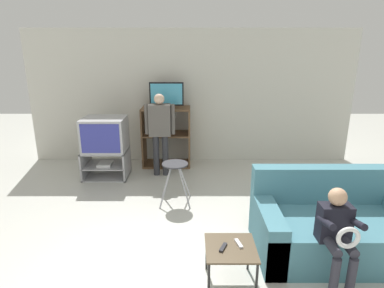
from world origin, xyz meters
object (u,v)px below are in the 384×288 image
at_px(television_flat, 166,96).
at_px(folding_stool, 174,170).
at_px(tv_stand, 106,163).
at_px(remote_control_white, 238,243).
at_px(remote_control_black, 223,247).
at_px(person_standing_adult, 159,127).
at_px(television_main, 104,134).
at_px(media_shelf, 166,136).
at_px(person_seated_child, 337,231).
at_px(snack_table, 230,251).
at_px(couch, 333,227).

relative_size(television_flat, folding_stool, 1.02).
relative_size(tv_stand, remote_control_white, 5.37).
distance_m(television_flat, remote_control_black, 3.60).
bearing_deg(remote_control_white, person_standing_adult, 95.50).
height_order(tv_stand, television_main, television_main).
height_order(media_shelf, remote_control_black, media_shelf).
relative_size(media_shelf, person_seated_child, 1.16).
distance_m(folding_stool, person_standing_adult, 1.21).
relative_size(remote_control_white, person_standing_adult, 0.10).
bearing_deg(folding_stool, remote_control_black, -72.92).
bearing_deg(snack_table, couch, 24.11).
bearing_deg(television_main, media_shelf, 29.41).
relative_size(snack_table, remote_control_black, 3.35).
relative_size(television_flat, person_seated_child, 0.64).
height_order(tv_stand, snack_table, tv_stand).
xyz_separation_m(television_main, snack_table, (1.90, -2.80, -0.42)).
bearing_deg(media_shelf, remote_control_black, -76.87).
bearing_deg(person_standing_adult, remote_control_white, -70.12).
bearing_deg(media_shelf, snack_table, -75.60).
bearing_deg(media_shelf, person_standing_adult, -97.12).
xyz_separation_m(television_main, person_seated_child, (2.89, -2.82, -0.19)).
bearing_deg(person_standing_adult, snack_table, -71.86).
height_order(media_shelf, remote_control_white, media_shelf).
bearing_deg(tv_stand, media_shelf, 30.00).
bearing_deg(person_standing_adult, media_shelf, 82.88).
distance_m(tv_stand, person_seated_child, 4.04).
bearing_deg(couch, person_standing_adult, 133.24).
bearing_deg(snack_table, media_shelf, 104.40).
relative_size(remote_control_black, person_seated_child, 0.14).
relative_size(remote_control_black, couch, 0.08).
xyz_separation_m(tv_stand, snack_table, (1.91, -2.78, 0.13)).
bearing_deg(media_shelf, person_seated_child, -61.41).
height_order(folding_stool, person_standing_adult, person_standing_adult).
relative_size(television_main, remote_control_black, 5.09).
distance_m(remote_control_black, person_standing_adult, 3.03).
relative_size(snack_table, remote_control_white, 3.35).
relative_size(television_flat, couch, 0.37).
bearing_deg(folding_stool, remote_control_white, -67.71).
xyz_separation_m(media_shelf, snack_table, (0.87, -3.38, -0.22)).
distance_m(television_main, television_flat, 1.34).
relative_size(tv_stand, television_flat, 1.21).
height_order(tv_stand, person_standing_adult, person_standing_adult).
bearing_deg(snack_table, folding_stool, 109.47).
distance_m(tv_stand, remote_control_black, 3.35).
height_order(tv_stand, television_flat, television_flat).
bearing_deg(television_main, remote_control_white, -54.28).
height_order(folding_stool, remote_control_white, folding_stool).
bearing_deg(person_standing_adult, couch, -46.76).
xyz_separation_m(folding_stool, remote_control_black, (0.54, -1.77, -0.09)).
distance_m(television_main, media_shelf, 1.20).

